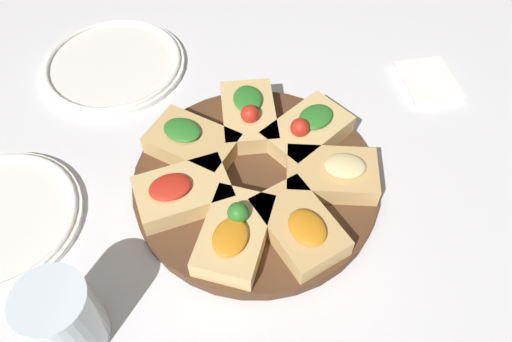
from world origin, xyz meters
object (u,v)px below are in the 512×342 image
serving_board (256,182)px  plate_right (114,64)px  napkin_stack (428,81)px  water_glass (63,317)px

serving_board → plate_right: serving_board is taller
plate_right → napkin_stack: (0.02, -0.55, -0.00)m
serving_board → napkin_stack: size_ratio=3.44×
plate_right → water_glass: 0.48m
serving_board → napkin_stack: (0.25, -0.27, -0.01)m
serving_board → water_glass: size_ratio=3.23×
plate_right → water_glass: (-0.47, -0.08, 0.05)m
napkin_stack → serving_board: bearing=132.3°
plate_right → napkin_stack: size_ratio=2.43×
serving_board → napkin_stack: serving_board is taller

